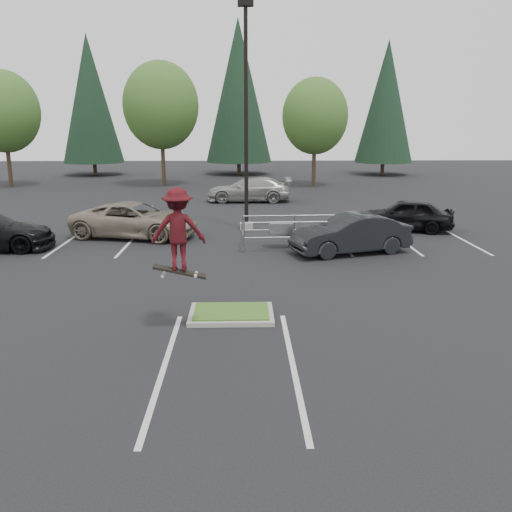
{
  "coord_description": "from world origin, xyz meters",
  "views": [
    {
      "loc": [
        0.31,
        -13.47,
        4.96
      ],
      "look_at": [
        0.69,
        1.5,
        1.26
      ],
      "focal_mm": 38.0,
      "sensor_mm": 36.0,
      "label": 1
    }
  ],
  "objects_px": {
    "decid_a": "(4,114)",
    "car_far_silver": "(249,189)",
    "car_r_black": "(406,215)",
    "car_r_charc": "(351,234)",
    "conif_b": "(238,91)",
    "conif_a": "(90,99)",
    "light_pole": "(246,132)",
    "skateboarder": "(178,230)",
    "conif_c": "(386,102)",
    "cart_corral": "(284,229)",
    "decid_c": "(315,119)",
    "car_l_tan": "(134,220)",
    "decid_b": "(161,108)"
  },
  "relations": [
    {
      "from": "skateboarder",
      "to": "car_r_charc",
      "type": "relative_size",
      "value": 0.47
    },
    {
      "from": "light_pole",
      "to": "car_far_silver",
      "type": "relative_size",
      "value": 1.88
    },
    {
      "from": "car_r_charc",
      "to": "decid_a",
      "type": "bearing_deg",
      "value": -152.82
    },
    {
      "from": "decid_c",
      "to": "cart_corral",
      "type": "height_order",
      "value": "decid_c"
    },
    {
      "from": "decid_b",
      "to": "conif_b",
      "type": "bearing_deg",
      "value": 58.91
    },
    {
      "from": "conif_c",
      "to": "car_r_black",
      "type": "xyz_separation_m",
      "value": [
        -6.0,
        -28.0,
        -6.1
      ]
    },
    {
      "from": "cart_corral",
      "to": "skateboarder",
      "type": "xyz_separation_m",
      "value": [
        -3.2,
        -8.98,
        1.74
      ]
    },
    {
      "from": "conif_a",
      "to": "car_l_tan",
      "type": "relative_size",
      "value": 2.36
    },
    {
      "from": "decid_a",
      "to": "skateboarder",
      "type": "bearing_deg",
      "value": -61.56
    },
    {
      "from": "decid_a",
      "to": "conif_b",
      "type": "xyz_separation_m",
      "value": [
        18.01,
        10.47,
        2.27
      ]
    },
    {
      "from": "light_pole",
      "to": "skateboarder",
      "type": "bearing_deg",
      "value": -97.45
    },
    {
      "from": "light_pole",
      "to": "cart_corral",
      "type": "height_order",
      "value": "light_pole"
    },
    {
      "from": "decid_c",
      "to": "car_r_charc",
      "type": "bearing_deg",
      "value": -93.74
    },
    {
      "from": "decid_c",
      "to": "conif_c",
      "type": "relative_size",
      "value": 0.67
    },
    {
      "from": "car_l_tan",
      "to": "car_r_charc",
      "type": "xyz_separation_m",
      "value": [
        9.0,
        -3.32,
        -0.0
      ]
    },
    {
      "from": "skateboarder",
      "to": "car_l_tan",
      "type": "bearing_deg",
      "value": -77.05
    },
    {
      "from": "decid_c",
      "to": "car_r_black",
      "type": "relative_size",
      "value": 1.91
    },
    {
      "from": "light_pole",
      "to": "car_l_tan",
      "type": "relative_size",
      "value": 1.84
    },
    {
      "from": "decid_a",
      "to": "cart_corral",
      "type": "bearing_deg",
      "value": -47.78
    },
    {
      "from": "light_pole",
      "to": "skateboarder",
      "type": "height_order",
      "value": "light_pole"
    },
    {
      "from": "light_pole",
      "to": "conif_b",
      "type": "height_order",
      "value": "conif_b"
    },
    {
      "from": "conif_b",
      "to": "conif_c",
      "type": "xyz_separation_m",
      "value": [
        14.0,
        -1.0,
        -1.0
      ]
    },
    {
      "from": "car_l_tan",
      "to": "car_r_charc",
      "type": "bearing_deg",
      "value": -96.84
    },
    {
      "from": "decid_c",
      "to": "car_r_black",
      "type": "distance_m",
      "value": 18.98
    },
    {
      "from": "decid_a",
      "to": "decid_b",
      "type": "relative_size",
      "value": 0.92
    },
    {
      "from": "conif_a",
      "to": "car_r_black",
      "type": "bearing_deg",
      "value": -52.33
    },
    {
      "from": "light_pole",
      "to": "car_r_charc",
      "type": "height_order",
      "value": "light_pole"
    },
    {
      "from": "light_pole",
      "to": "decid_a",
      "type": "height_order",
      "value": "light_pole"
    },
    {
      "from": "light_pole",
      "to": "skateboarder",
      "type": "xyz_separation_m",
      "value": [
        -1.7,
        -13.0,
        -2.04
      ]
    },
    {
      "from": "decid_c",
      "to": "car_l_tan",
      "type": "distance_m",
      "value": 22.6
    },
    {
      "from": "conif_a",
      "to": "conif_c",
      "type": "height_order",
      "value": "conif_a"
    },
    {
      "from": "conif_b",
      "to": "car_l_tan",
      "type": "bearing_deg",
      "value": -98.48
    },
    {
      "from": "conif_b",
      "to": "conif_c",
      "type": "distance_m",
      "value": 14.07
    },
    {
      "from": "conif_b",
      "to": "car_r_charc",
      "type": "xyz_separation_m",
      "value": [
        4.5,
        -33.5,
        -7.09
      ]
    },
    {
      "from": "decid_a",
      "to": "car_far_silver",
      "type": "xyz_separation_m",
      "value": [
        18.76,
        -8.73,
        -4.8
      ]
    },
    {
      "from": "decid_a",
      "to": "skateboarder",
      "type": "xyz_separation_m",
      "value": [
        16.81,
        -31.03,
        -3.06
      ]
    },
    {
      "from": "skateboarder",
      "to": "car_r_charc",
      "type": "bearing_deg",
      "value": -128.77
    },
    {
      "from": "decid_b",
      "to": "car_r_charc",
      "type": "distance_m",
      "value": 26.31
    },
    {
      "from": "light_pole",
      "to": "decid_a",
      "type": "relative_size",
      "value": 1.14
    },
    {
      "from": "car_far_silver",
      "to": "decid_b",
      "type": "bearing_deg",
      "value": -142.58
    },
    {
      "from": "conif_a",
      "to": "car_r_black",
      "type": "xyz_separation_m",
      "value": [
        22.0,
        -28.5,
        -6.35
      ]
    },
    {
      "from": "conif_b",
      "to": "car_far_silver",
      "type": "relative_size",
      "value": 2.7
    },
    {
      "from": "conif_b",
      "to": "car_far_silver",
      "type": "bearing_deg",
      "value": -87.75
    },
    {
      "from": "cart_corral",
      "to": "car_l_tan",
      "type": "relative_size",
      "value": 0.81
    },
    {
      "from": "decid_a",
      "to": "skateboarder",
      "type": "height_order",
      "value": "decid_a"
    },
    {
      "from": "cart_corral",
      "to": "conif_b",
      "type": "bearing_deg",
      "value": 90.94
    },
    {
      "from": "decid_a",
      "to": "car_r_black",
      "type": "xyz_separation_m",
      "value": [
        26.01,
        -18.53,
        -4.83
      ]
    },
    {
      "from": "car_r_charc",
      "to": "light_pole",
      "type": "bearing_deg",
      "value": -158.5
    },
    {
      "from": "car_r_charc",
      "to": "car_far_silver",
      "type": "bearing_deg",
      "value": 177.51
    },
    {
      "from": "conif_a",
      "to": "conif_b",
      "type": "distance_m",
      "value": 14.03
    }
  ]
}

